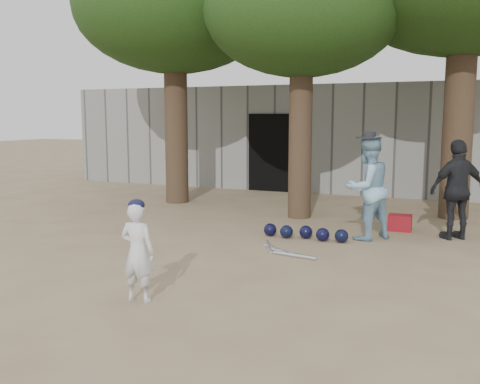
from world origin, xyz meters
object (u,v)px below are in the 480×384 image
at_px(spectator_blue, 367,188).
at_px(red_bag, 400,223).
at_px(boy_player, 138,252).
at_px(spectator_dark, 458,190).

bearing_deg(spectator_blue, red_bag, -165.68).
distance_m(spectator_blue, red_bag, 1.29).
distance_m(boy_player, spectator_blue, 4.62).
height_order(boy_player, red_bag, boy_player).
xyz_separation_m(spectator_blue, spectator_dark, (1.43, 0.60, -0.03)).
xyz_separation_m(spectator_dark, red_bag, (-0.97, 0.34, -0.71)).
relative_size(boy_player, spectator_dark, 0.66).
height_order(boy_player, spectator_blue, spectator_blue).
height_order(spectator_blue, spectator_dark, spectator_blue).
relative_size(spectator_blue, spectator_dark, 1.03).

